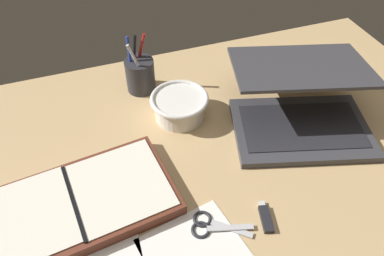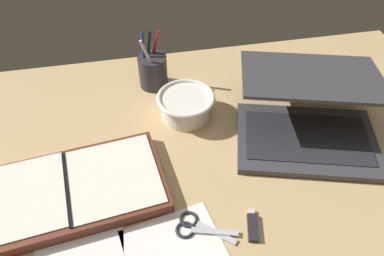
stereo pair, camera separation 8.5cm
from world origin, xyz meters
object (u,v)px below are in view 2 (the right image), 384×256
(pen_cup, at_px, (153,70))
(scissors, at_px, (193,226))
(bowl, at_px, (186,105))
(planner, at_px, (69,192))
(laptop, at_px, (308,118))

(pen_cup, relative_size, scissors, 1.32)
(bowl, bearing_deg, planner, -145.31)
(pen_cup, relative_size, planner, 0.38)
(bowl, bearing_deg, pen_cup, 114.97)
(laptop, xyz_separation_m, pen_cup, (-0.35, 0.26, -0.00))
(planner, bearing_deg, laptop, 1.16)
(pen_cup, xyz_separation_m, planner, (-0.22, -0.35, -0.03))
(bowl, distance_m, planner, 0.35)
(laptop, bearing_deg, pen_cup, 158.44)
(planner, xyz_separation_m, scissors, (0.25, -0.13, -0.01))
(bowl, distance_m, scissors, 0.33)
(laptop, height_order, planner, laptop)
(pen_cup, distance_m, planner, 0.41)
(bowl, xyz_separation_m, planner, (-0.29, -0.20, -0.02))
(scissors, bearing_deg, planner, -179.03)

